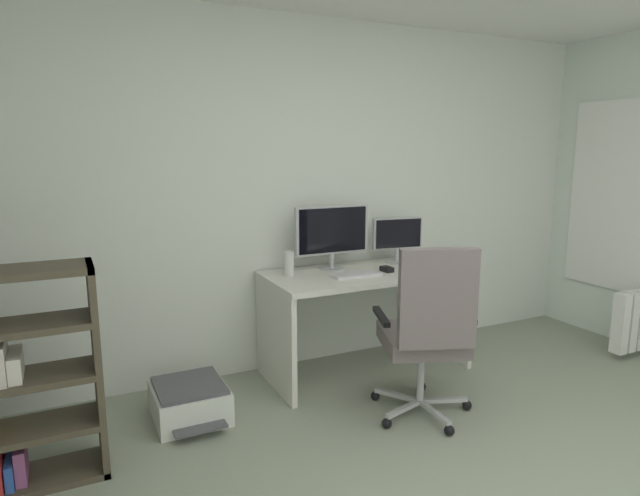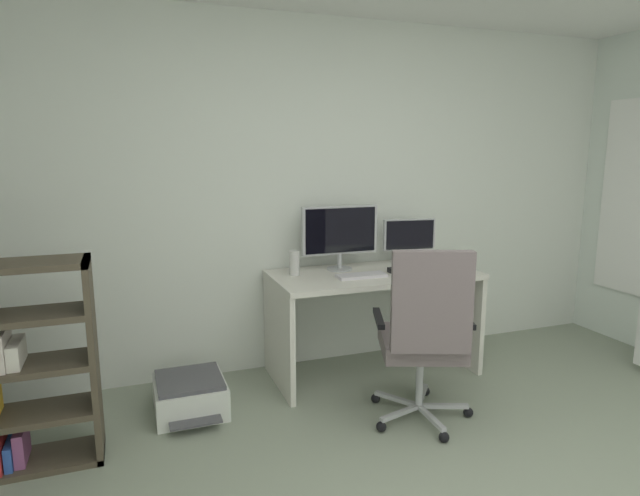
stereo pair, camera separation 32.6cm
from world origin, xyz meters
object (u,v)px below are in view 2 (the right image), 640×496
object	(u,v)px
desktop_speaker	(294,263)
printer	(190,395)
keyboard	(361,276)
office_chair	(425,332)
monitor_main	(340,232)
monitor_secondary	(409,238)
computer_mouse	(394,271)
desk	(373,299)

from	to	relation	value
desktop_speaker	printer	size ratio (longest dim) A/B	0.32
keyboard	office_chair	xyz separation A→B (m)	(0.08, -0.70, -0.18)
monitor_main	keyboard	size ratio (longest dim) A/B	1.65
monitor_secondary	printer	world-z (taller)	monitor_secondary
computer_mouse	desktop_speaker	size ratio (longest dim) A/B	0.59
monitor_secondary	keyboard	size ratio (longest dim) A/B	1.17
keyboard	printer	bearing A→B (deg)	-176.40
office_chair	monitor_main	bearing A→B (deg)	98.05
keyboard	desk	bearing A→B (deg)	36.60
monitor_main	desktop_speaker	bearing A→B (deg)	-172.35
desk	desktop_speaker	world-z (taller)	desktop_speaker
desk	monitor_main	bearing A→B (deg)	141.71
desktop_speaker	office_chair	size ratio (longest dim) A/B	0.16
monitor_main	printer	xyz separation A→B (m)	(-1.11, -0.32, -0.91)
monitor_secondary	printer	xyz separation A→B (m)	(-1.67, -0.32, -0.84)
monitor_secondary	desktop_speaker	size ratio (longest dim) A/B	2.33
keyboard	office_chair	bearing A→B (deg)	-82.62
monitor_secondary	office_chair	bearing A→B (deg)	-113.91
monitor_main	desktop_speaker	world-z (taller)	monitor_main
keyboard	office_chair	world-z (taller)	office_chair
monitor_secondary	keyboard	xyz separation A→B (m)	(-0.50, -0.26, -0.19)
desktop_speaker	printer	xyz separation A→B (m)	(-0.76, -0.27, -0.72)
computer_mouse	desktop_speaker	bearing A→B (deg)	163.34
desktop_speaker	printer	world-z (taller)	desktop_speaker
monitor_main	keyboard	xyz separation A→B (m)	(0.05, -0.26, -0.26)
monitor_main	printer	size ratio (longest dim) A/B	1.07
office_chair	printer	size ratio (longest dim) A/B	2.04
office_chair	desktop_speaker	bearing A→B (deg)	118.36
computer_mouse	printer	bearing A→B (deg)	-177.99
monitor_main	desk	bearing A→B (deg)	-38.29
desktop_speaker	desk	bearing A→B (deg)	-11.05
monitor_main	keyboard	distance (m)	0.37
monitor_main	computer_mouse	distance (m)	0.47
desk	monitor_main	xyz separation A→B (m)	(-0.20, 0.16, 0.47)
monitor_main	keyboard	bearing A→B (deg)	-78.13
monitor_main	computer_mouse	bearing A→B (deg)	-36.06
computer_mouse	desk	bearing A→B (deg)	146.48
computer_mouse	office_chair	size ratio (longest dim) A/B	0.09
desktop_speaker	computer_mouse	bearing A→B (deg)	-15.28
desktop_speaker	office_chair	distance (m)	1.06
desk	computer_mouse	bearing A→B (deg)	-32.14
monitor_main	monitor_secondary	world-z (taller)	monitor_main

